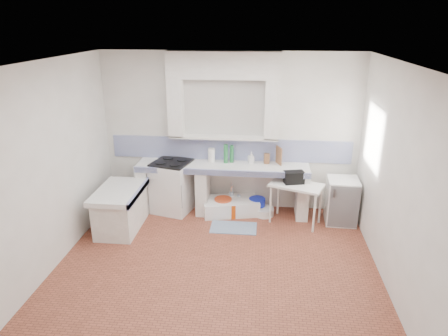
# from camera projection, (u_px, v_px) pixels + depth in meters

# --- Properties ---
(floor) EXTENTS (4.50, 4.50, 0.00)m
(floor) POSITION_uv_depth(u_px,v_px,m) (217.00, 265.00, 5.71)
(floor) COLOR brown
(floor) RESTS_ON ground
(ceiling) EXTENTS (4.50, 4.50, 0.00)m
(ceiling) POSITION_uv_depth(u_px,v_px,m) (215.00, 62.00, 4.75)
(ceiling) COLOR white
(ceiling) RESTS_ON ground
(wall_back) EXTENTS (4.50, 0.00, 4.50)m
(wall_back) POSITION_uv_depth(u_px,v_px,m) (230.00, 133.00, 7.10)
(wall_back) COLOR white
(wall_back) RESTS_ON ground
(wall_front) EXTENTS (4.50, 0.00, 4.50)m
(wall_front) POSITION_uv_depth(u_px,v_px,m) (187.00, 257.00, 3.36)
(wall_front) COLOR white
(wall_front) RESTS_ON ground
(wall_left) EXTENTS (0.00, 4.50, 4.50)m
(wall_left) POSITION_uv_depth(u_px,v_px,m) (52.00, 167.00, 5.45)
(wall_left) COLOR white
(wall_left) RESTS_ON ground
(wall_right) EXTENTS (0.00, 4.50, 4.50)m
(wall_right) POSITION_uv_depth(u_px,v_px,m) (395.00, 179.00, 5.01)
(wall_right) COLOR white
(wall_right) RESTS_ON ground
(alcove_mass) EXTENTS (1.90, 0.25, 0.45)m
(alcove_mass) POSITION_uv_depth(u_px,v_px,m) (223.00, 65.00, 6.59)
(alcove_mass) COLOR white
(alcove_mass) RESTS_ON ground
(window_frame) EXTENTS (0.35, 0.86, 1.06)m
(window_frame) POSITION_uv_depth(u_px,v_px,m) (386.00, 138.00, 6.05)
(window_frame) COLOR #3C2513
(window_frame) RESTS_ON ground
(lace_valance) EXTENTS (0.01, 0.84, 0.24)m
(lace_valance) POSITION_uv_depth(u_px,v_px,m) (379.00, 113.00, 5.93)
(lace_valance) COLOR white
(lace_valance) RESTS_ON ground
(counter_slab) EXTENTS (3.00, 0.60, 0.08)m
(counter_slab) POSITION_uv_depth(u_px,v_px,m) (222.00, 167.00, 7.02)
(counter_slab) COLOR white
(counter_slab) RESTS_ON ground
(counter_lip) EXTENTS (3.00, 0.04, 0.10)m
(counter_lip) POSITION_uv_depth(u_px,v_px,m) (221.00, 173.00, 6.75)
(counter_lip) COLOR navy
(counter_lip) RESTS_ON ground
(counter_pier_left) EXTENTS (0.20, 0.55, 0.82)m
(counter_pier_left) POSITION_uv_depth(u_px,v_px,m) (146.00, 187.00, 7.31)
(counter_pier_left) COLOR white
(counter_pier_left) RESTS_ON ground
(counter_pier_mid) EXTENTS (0.20, 0.55, 0.82)m
(counter_pier_mid) POSITION_uv_depth(u_px,v_px,m) (203.00, 190.00, 7.20)
(counter_pier_mid) COLOR white
(counter_pier_mid) RESTS_ON ground
(counter_pier_right) EXTENTS (0.20, 0.55, 0.82)m
(counter_pier_right) POSITION_uv_depth(u_px,v_px,m) (302.00, 194.00, 7.03)
(counter_pier_right) COLOR white
(counter_pier_right) RESTS_ON ground
(peninsula_top) EXTENTS (0.70, 1.10, 0.08)m
(peninsula_top) POSITION_uv_depth(u_px,v_px,m) (119.00, 192.00, 6.49)
(peninsula_top) COLOR white
(peninsula_top) RESTS_ON ground
(peninsula_base) EXTENTS (0.60, 1.00, 0.62)m
(peninsula_base) POSITION_uv_depth(u_px,v_px,m) (121.00, 211.00, 6.61)
(peninsula_base) COLOR white
(peninsula_base) RESTS_ON ground
(peninsula_lip) EXTENTS (0.04, 1.10, 0.10)m
(peninsula_lip) POSITION_uv_depth(u_px,v_px,m) (139.00, 193.00, 6.46)
(peninsula_lip) COLOR navy
(peninsula_lip) RESTS_ON ground
(backsplash) EXTENTS (4.27, 0.03, 0.40)m
(backsplash) POSITION_uv_depth(u_px,v_px,m) (230.00, 149.00, 7.19)
(backsplash) COLOR navy
(backsplash) RESTS_ON ground
(stove) EXTENTS (0.77, 0.76, 0.91)m
(stove) POSITION_uv_depth(u_px,v_px,m) (173.00, 187.00, 7.22)
(stove) COLOR white
(stove) RESTS_ON ground
(sink) EXTENTS (1.07, 0.74, 0.23)m
(sink) POSITION_uv_depth(u_px,v_px,m) (231.00, 207.00, 7.22)
(sink) COLOR white
(sink) RESTS_ON ground
(side_table) EXTENTS (0.96, 0.75, 0.04)m
(side_table) POSITION_uv_depth(u_px,v_px,m) (295.00, 204.00, 6.80)
(side_table) COLOR white
(side_table) RESTS_ON ground
(fridge) EXTENTS (0.52, 0.52, 0.78)m
(fridge) POSITION_uv_depth(u_px,v_px,m) (341.00, 201.00, 6.81)
(fridge) COLOR white
(fridge) RESTS_ON ground
(bucket_red) EXTENTS (0.40, 0.40, 0.29)m
(bucket_red) POSITION_uv_depth(u_px,v_px,m) (223.00, 206.00, 7.19)
(bucket_red) COLOR #CE451E
(bucket_red) RESTS_ON ground
(bucket_orange) EXTENTS (0.35, 0.35, 0.26)m
(bucket_orange) POSITION_uv_depth(u_px,v_px,m) (232.00, 209.00, 7.10)
(bucket_orange) COLOR #D0470A
(bucket_orange) RESTS_ON ground
(bucket_blue) EXTENTS (0.31, 0.31, 0.27)m
(bucket_blue) POSITION_uv_depth(u_px,v_px,m) (257.00, 205.00, 7.24)
(bucket_blue) COLOR #1527CC
(bucket_blue) RESTS_ON ground
(basin_white) EXTENTS (0.36, 0.36, 0.14)m
(basin_white) POSITION_uv_depth(u_px,v_px,m) (264.00, 211.00, 7.16)
(basin_white) COLOR white
(basin_white) RESTS_ON ground
(water_bottle_a) EXTENTS (0.10, 0.10, 0.32)m
(water_bottle_a) POSITION_uv_depth(u_px,v_px,m) (231.00, 200.00, 7.38)
(water_bottle_a) COLOR silver
(water_bottle_a) RESTS_ON ground
(water_bottle_b) EXTENTS (0.08, 0.08, 0.28)m
(water_bottle_b) POSITION_uv_depth(u_px,v_px,m) (239.00, 202.00, 7.34)
(water_bottle_b) COLOR silver
(water_bottle_b) RESTS_ON ground
(black_bag) EXTENTS (0.36, 0.26, 0.20)m
(black_bag) POSITION_uv_depth(u_px,v_px,m) (294.00, 177.00, 6.69)
(black_bag) COLOR black
(black_bag) RESTS_ON side_table
(green_bottle_a) EXTENTS (0.08, 0.08, 0.33)m
(green_bottle_a) POSITION_uv_depth(u_px,v_px,m) (226.00, 154.00, 7.04)
(green_bottle_a) COLOR #24743A
(green_bottle_a) RESTS_ON counter_slab
(green_bottle_b) EXTENTS (0.08, 0.08, 0.31)m
(green_bottle_b) POSITION_uv_depth(u_px,v_px,m) (232.00, 154.00, 7.07)
(green_bottle_b) COLOR #24743A
(green_bottle_b) RESTS_ON counter_slab
(knife_block) EXTENTS (0.10, 0.09, 0.18)m
(knife_block) POSITION_uv_depth(u_px,v_px,m) (267.00, 159.00, 7.04)
(knife_block) COLOR #94633B
(knife_block) RESTS_ON counter_slab
(cutting_board) EXTENTS (0.11, 0.22, 0.31)m
(cutting_board) POSITION_uv_depth(u_px,v_px,m) (279.00, 155.00, 6.99)
(cutting_board) COLOR #94633B
(cutting_board) RESTS_ON counter_slab
(paper_towel) EXTENTS (0.14, 0.14, 0.24)m
(paper_towel) POSITION_uv_depth(u_px,v_px,m) (211.00, 155.00, 7.12)
(paper_towel) COLOR white
(paper_towel) RESTS_ON counter_slab
(soap_bottle) EXTENTS (0.12, 0.12, 0.21)m
(soap_bottle) POSITION_uv_depth(u_px,v_px,m) (251.00, 157.00, 7.06)
(soap_bottle) COLOR white
(soap_bottle) RESTS_ON counter_slab
(rug) EXTENTS (0.77, 0.44, 0.01)m
(rug) POSITION_uv_depth(u_px,v_px,m) (234.00, 228.00, 6.72)
(rug) COLOR #39588D
(rug) RESTS_ON ground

